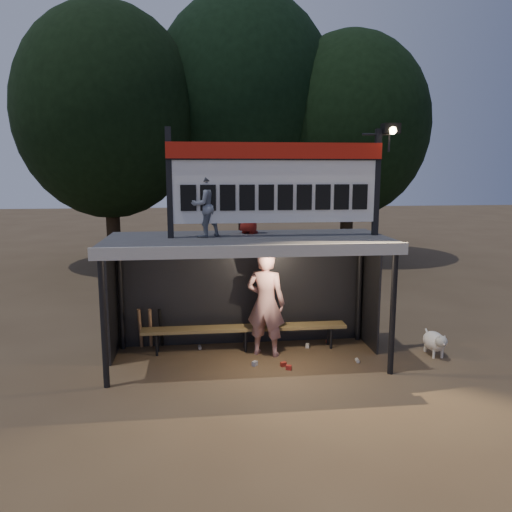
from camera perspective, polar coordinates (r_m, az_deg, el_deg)
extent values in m
plane|color=#4E3B27|center=(9.49, -0.94, -11.82)|extent=(80.00, 80.00, 0.00)
imported|color=silver|center=(9.45, 1.12, -5.39)|extent=(0.88, 0.74, 2.04)
imported|color=gray|center=(8.87, -5.91, 5.79)|extent=(0.69, 0.66, 1.13)
imported|color=maroon|center=(9.35, -0.81, 5.50)|extent=(0.55, 0.54, 0.95)
cube|color=#3A3A3C|center=(8.91, -0.98, 1.83)|extent=(5.00, 2.00, 0.12)
cube|color=silver|center=(7.91, -0.27, 0.54)|extent=(5.10, 0.06, 0.20)
cylinder|color=black|center=(8.38, -17.03, -7.24)|extent=(0.10, 0.10, 2.20)
cylinder|color=black|center=(8.86, 15.37, -6.25)|extent=(0.10, 0.10, 2.20)
cylinder|color=black|center=(10.09, -15.21, -4.29)|extent=(0.10, 0.10, 2.20)
cylinder|color=black|center=(10.49, 11.73, -3.62)|extent=(0.10, 0.10, 2.20)
cube|color=black|center=(10.11, -1.52, -3.93)|extent=(5.00, 0.04, 2.20)
cube|color=black|center=(9.73, -16.14, -4.86)|extent=(0.04, 1.00, 2.20)
cube|color=black|center=(10.16, 12.97, -4.11)|extent=(0.04, 1.00, 2.20)
cylinder|color=black|center=(9.91, -1.55, 1.98)|extent=(5.00, 0.06, 0.06)
cube|color=black|center=(8.80, -9.87, 8.19)|extent=(0.10, 0.10, 1.90)
cube|color=black|center=(9.35, 13.63, 8.14)|extent=(0.10, 0.10, 1.90)
cube|color=white|center=(8.89, 2.24, 8.34)|extent=(3.80, 0.08, 1.40)
cube|color=red|center=(8.85, 2.31, 11.96)|extent=(3.80, 0.04, 0.28)
cube|color=black|center=(8.84, 2.31, 10.99)|extent=(3.80, 0.02, 0.03)
cube|color=black|center=(8.75, -7.74, 6.60)|extent=(0.27, 0.03, 0.45)
cube|color=black|center=(8.75, -5.50, 6.64)|extent=(0.27, 0.03, 0.45)
cube|color=black|center=(8.76, -3.26, 6.67)|extent=(0.27, 0.03, 0.45)
cube|color=black|center=(8.79, -1.03, 6.70)|extent=(0.27, 0.03, 0.45)
cube|color=black|center=(8.83, 1.18, 6.71)|extent=(0.27, 0.03, 0.45)
cube|color=black|center=(8.88, 3.37, 6.71)|extent=(0.27, 0.03, 0.45)
cube|color=black|center=(8.94, 5.53, 6.71)|extent=(0.27, 0.03, 0.45)
cube|color=black|center=(9.02, 7.66, 6.69)|extent=(0.27, 0.03, 0.45)
cube|color=black|center=(9.11, 9.74, 6.67)|extent=(0.27, 0.03, 0.45)
cube|color=black|center=(9.21, 11.79, 6.63)|extent=(0.27, 0.03, 0.45)
cylinder|color=black|center=(9.36, 13.54, 13.36)|extent=(0.50, 0.04, 0.04)
cylinder|color=black|center=(9.44, 14.97, 12.35)|extent=(0.04, 0.04, 0.30)
cube|color=black|center=(9.41, 15.15, 13.88)|extent=(0.30, 0.22, 0.18)
sphere|color=#FFD88C|center=(9.32, 15.35, 13.67)|extent=(0.14, 0.14, 0.14)
cube|color=olive|center=(9.85, -1.27, -8.22)|extent=(4.00, 0.35, 0.06)
cylinder|color=black|center=(9.81, -11.28, -9.88)|extent=(0.05, 0.05, 0.45)
cylinder|color=black|center=(10.04, -11.17, -9.42)|extent=(0.05, 0.05, 0.45)
cylinder|color=black|center=(9.81, -1.20, -9.68)|extent=(0.05, 0.05, 0.45)
cylinder|color=black|center=(10.04, -1.33, -9.23)|extent=(0.05, 0.05, 0.45)
cylinder|color=black|center=(10.10, 8.57, -9.21)|extent=(0.05, 0.05, 0.45)
cylinder|color=black|center=(10.32, 8.23, -8.79)|extent=(0.05, 0.05, 0.45)
cylinder|color=#312315|center=(19.12, -16.05, 4.48)|extent=(0.50, 0.50, 3.74)
ellipsoid|color=black|center=(19.16, -16.58, 15.43)|extent=(6.46, 6.46, 7.48)
cylinder|color=black|center=(20.42, -1.33, 5.78)|extent=(0.50, 0.50, 4.18)
ellipsoid|color=black|center=(20.55, -1.38, 17.22)|extent=(7.22, 7.22, 8.36)
cylinder|color=#2F2315|center=(20.23, 10.33, 4.66)|extent=(0.50, 0.50, 3.52)
ellipsoid|color=black|center=(20.23, 10.64, 14.41)|extent=(6.08, 6.08, 7.04)
ellipsoid|color=white|center=(10.25, 19.67, -9.15)|extent=(0.36, 0.58, 0.36)
sphere|color=beige|center=(9.98, 20.42, -9.15)|extent=(0.22, 0.22, 0.22)
cone|color=beige|center=(9.90, 20.67, -9.43)|extent=(0.10, 0.10, 0.10)
cone|color=beige|center=(9.91, 20.24, -8.66)|extent=(0.06, 0.06, 0.07)
cone|color=beige|center=(9.96, 20.76, -8.61)|extent=(0.06, 0.06, 0.07)
cylinder|color=silver|center=(10.12, 19.66, -10.47)|extent=(0.05, 0.05, 0.18)
cylinder|color=beige|center=(10.19, 20.48, -10.38)|extent=(0.05, 0.05, 0.18)
cylinder|color=beige|center=(10.42, 18.78, -9.82)|extent=(0.05, 0.05, 0.18)
cylinder|color=beige|center=(10.49, 19.58, -9.74)|extent=(0.05, 0.05, 0.18)
cylinder|color=silver|center=(10.48, 18.97, -8.28)|extent=(0.04, 0.16, 0.14)
cylinder|color=#8B6241|center=(10.15, -13.10, -8.05)|extent=(0.08, 0.27, 0.84)
cylinder|color=#A3734C|center=(10.13, -11.97, -8.05)|extent=(0.09, 0.30, 0.83)
cylinder|color=black|center=(10.11, -10.83, -8.04)|extent=(0.09, 0.33, 0.83)
cube|color=#B02B1E|center=(9.21, 3.15, -12.25)|extent=(0.12, 0.10, 0.08)
cylinder|color=silver|center=(10.09, -6.44, -10.32)|extent=(0.08, 0.13, 0.07)
cube|color=beige|center=(10.16, 5.88, -10.15)|extent=(0.09, 0.11, 0.08)
cylinder|color=#B7341F|center=(10.47, 8.16, -9.62)|extent=(0.10, 0.13, 0.07)
cube|color=#A9A9AD|center=(9.23, -0.14, -12.19)|extent=(0.12, 0.12, 0.08)
cylinder|color=silver|center=(9.57, 11.50, -11.61)|extent=(0.08, 0.13, 0.07)
cube|color=red|center=(9.07, 3.75, -12.61)|extent=(0.12, 0.10, 0.08)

